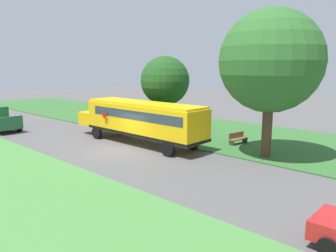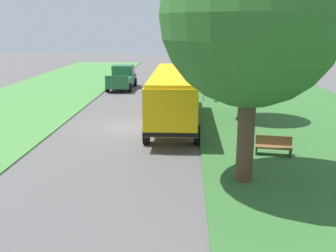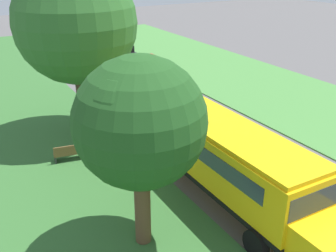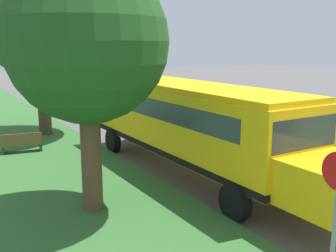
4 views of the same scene
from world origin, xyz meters
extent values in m
plane|color=#565454|center=(0.00, 0.00, 0.00)|extent=(120.00, 120.00, 0.00)
cube|color=yellow|center=(-2.60, -0.26, 1.90)|extent=(2.50, 10.50, 2.20)
cube|color=yellow|center=(-2.60, -0.26, 3.08)|extent=(2.35, 10.29, 0.16)
cube|color=black|center=(-2.60, -0.26, 0.92)|extent=(2.54, 10.54, 0.20)
cube|color=#2D3842|center=(-2.60, 0.04, 2.36)|extent=(2.53, 9.24, 0.64)
cube|color=#2D3842|center=(-2.60, -5.46, 2.36)|extent=(2.25, 0.12, 0.80)
cylinder|color=red|center=(-1.17, -3.15, 2.05)|extent=(0.03, 0.44, 0.44)
cylinder|color=black|center=(-1.35, -4.46, 0.50)|extent=(0.30, 1.00, 1.00)
cylinder|color=black|center=(-3.85, -4.46, 0.50)|extent=(0.30, 1.00, 1.00)
cylinder|color=black|center=(-1.35, 3.42, 0.50)|extent=(0.30, 1.00, 1.00)
cylinder|color=black|center=(-3.85, 3.42, 0.50)|extent=(0.30, 1.00, 1.00)
cube|color=#B21E1E|center=(2.80, 16.26, 0.64)|extent=(1.80, 4.40, 0.64)
cube|color=#B21E1E|center=(2.80, 16.41, 1.26)|extent=(1.60, 2.20, 0.60)
cube|color=#2D3842|center=(2.80, 16.41, 1.28)|extent=(1.62, 2.02, 0.45)
cylinder|color=black|center=(3.70, 14.77, 0.32)|extent=(0.22, 0.64, 0.64)
cylinder|color=black|center=(1.90, 14.77, 0.32)|extent=(0.22, 0.64, 0.64)
cylinder|color=black|center=(3.70, 17.76, 0.32)|extent=(0.22, 0.64, 0.64)
cylinder|color=black|center=(1.90, 17.76, 0.32)|extent=(0.22, 0.64, 0.64)
cube|color=black|center=(2.80, 22.23, 0.64)|extent=(1.80, 4.40, 0.64)
cube|color=black|center=(2.80, 22.08, 1.26)|extent=(1.60, 2.20, 0.60)
cube|color=#2D3842|center=(2.80, 22.08, 1.28)|extent=(1.62, 2.02, 0.45)
cylinder|color=black|center=(1.90, 23.73, 0.32)|extent=(0.22, 0.64, 0.64)
cylinder|color=black|center=(3.70, 23.73, 0.32)|extent=(0.22, 0.64, 0.64)
cylinder|color=black|center=(1.90, 20.74, 0.32)|extent=(0.22, 0.64, 0.64)
cylinder|color=black|center=(3.70, 20.74, 0.32)|extent=(0.22, 0.64, 0.64)
cube|color=#283D93|center=(2.80, 29.89, 0.64)|extent=(1.80, 4.40, 0.64)
cube|color=#283D93|center=(2.80, 29.74, 1.26)|extent=(1.60, 2.20, 0.60)
cube|color=#2D3842|center=(2.80, 29.74, 1.28)|extent=(1.62, 2.02, 0.45)
cylinder|color=black|center=(1.90, 31.39, 0.32)|extent=(0.22, 0.64, 0.64)
cylinder|color=black|center=(3.70, 31.39, 0.32)|extent=(0.22, 0.64, 0.64)
cylinder|color=black|center=(1.90, 28.39, 0.32)|extent=(0.22, 0.64, 0.64)
cylinder|color=black|center=(3.70, 28.39, 0.32)|extent=(0.22, 0.64, 0.64)
cylinder|color=brown|center=(-6.77, -1.98, 1.49)|extent=(0.55, 0.55, 2.99)
sphere|color=#1E4C1C|center=(-6.77, -1.98, 4.56)|extent=(4.20, 4.20, 4.20)
sphere|color=#1E4C1C|center=(-7.32, -2.31, 5.14)|extent=(2.49, 2.49, 2.49)
cylinder|color=#4C3826|center=(-5.51, 8.13, 1.86)|extent=(0.63, 0.63, 3.71)
sphere|color=#2D6628|center=(-5.51, 8.13, 6.10)|extent=(6.35, 6.35, 6.35)
sphere|color=#2D6628|center=(-5.41, 8.28, 6.01)|extent=(4.36, 4.36, 4.36)
cylinder|color=gray|center=(-4.60, -7.87, 1.05)|extent=(0.08, 0.08, 2.10)
cube|color=brown|center=(-7.24, 5.08, 0.45)|extent=(1.66, 0.75, 0.08)
cube|color=brown|center=(-7.28, 4.86, 0.70)|extent=(1.59, 0.32, 0.44)
cube|color=#333333|center=(-6.51, 4.96, 0.23)|extent=(0.15, 0.46, 0.45)
cube|color=#333333|center=(-7.97, 5.20, 0.23)|extent=(0.15, 0.46, 0.45)
camera|label=1|loc=(13.72, 17.43, 5.75)|focal=35.00mm
camera|label=2|loc=(-3.34, 22.09, 5.73)|focal=42.00mm
camera|label=3|loc=(-11.45, -12.02, 9.26)|focal=42.00mm
camera|label=4|loc=(-10.25, -11.72, 4.44)|focal=42.00mm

